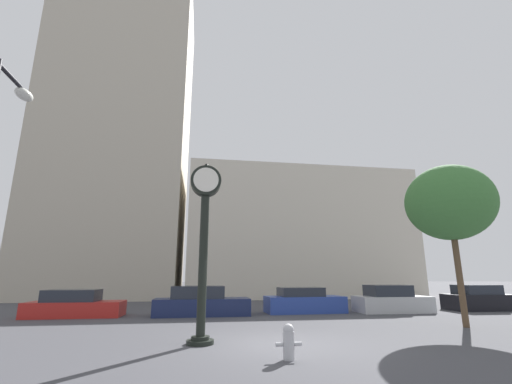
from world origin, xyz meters
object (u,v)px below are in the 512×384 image
object	(u,v)px
car_blue	(304,302)
car_black	(480,299)
bare_tree	(449,203)
car_silver	(391,301)
car_red	(75,305)
car_navy	(201,303)
street_clock	(204,228)
fire_hydrant_far	(289,341)

from	to	relation	value
car_blue	car_black	size ratio (longest dim) A/B	1.07
car_blue	bare_tree	world-z (taller)	bare_tree
car_silver	car_black	world-z (taller)	car_silver
car_red	bare_tree	bearing A→B (deg)	-20.04
car_red	car_navy	size ratio (longest dim) A/B	0.93
car_blue	street_clock	bearing A→B (deg)	-126.83
fire_hydrant_far	street_clock	bearing A→B (deg)	132.48
bare_tree	fire_hydrant_far	bearing A→B (deg)	-153.42
fire_hydrant_far	bare_tree	xyz separation A→B (m)	(8.05, 4.03, 4.48)
car_red	fire_hydrant_far	distance (m)	12.86
car_blue	car_silver	distance (m)	4.81
car_blue	car_silver	size ratio (longest dim) A/B	1.07
car_navy	car_black	bearing A→B (deg)	0.87
street_clock	car_red	size ratio (longest dim) A/B	1.26
car_navy	car_black	xyz separation A→B (m)	(15.98, 0.25, -0.00)
car_navy	fire_hydrant_far	bearing A→B (deg)	-78.11
bare_tree	car_silver	bearing A→B (deg)	88.22
fire_hydrant_far	car_red	bearing A→B (deg)	128.84
car_navy	car_silver	bearing A→B (deg)	-0.17
car_blue	car_silver	world-z (taller)	car_silver
street_clock	car_silver	size ratio (longest dim) A/B	1.37
car_navy	car_silver	world-z (taller)	car_silver
street_clock	car_black	xyz separation A→B (m)	(16.01, 7.64, -2.77)
car_silver	street_clock	bearing A→B (deg)	-143.16
car_red	car_navy	distance (m)	6.04
car_red	car_blue	world-z (taller)	car_blue
street_clock	bare_tree	size ratio (longest dim) A/B	0.85
car_navy	car_red	bearing A→B (deg)	176.45
car_silver	bare_tree	size ratio (longest dim) A/B	0.62
car_red	car_navy	world-z (taller)	car_navy
fire_hydrant_far	bare_tree	distance (m)	10.05
car_navy	bare_tree	distance (m)	12.31
car_red	car_black	world-z (taller)	car_black
car_blue	bare_tree	bearing A→B (deg)	-55.16
car_blue	car_red	bearing A→B (deg)	178.77
car_navy	car_silver	xyz separation A→B (m)	(10.26, -0.03, 0.00)
car_silver	bare_tree	world-z (taller)	bare_tree
car_black	fire_hydrant_far	xyz separation A→B (m)	(-13.94, -9.89, -0.19)
car_silver	fire_hydrant_far	distance (m)	12.66
street_clock	car_navy	xyz separation A→B (m)	(0.03, 7.39, -2.77)
car_silver	car_navy	bearing A→B (deg)	-178.92
car_navy	car_silver	size ratio (longest dim) A/B	1.18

